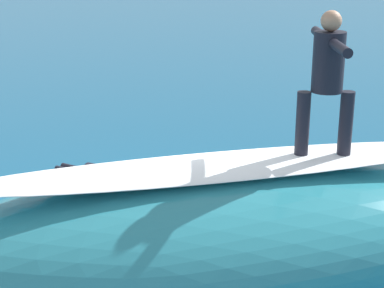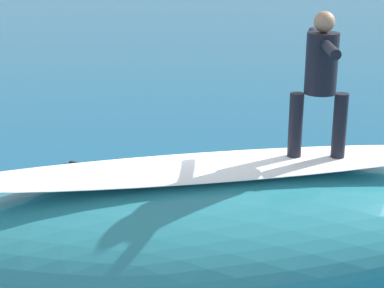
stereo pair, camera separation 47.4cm
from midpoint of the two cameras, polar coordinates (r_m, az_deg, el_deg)
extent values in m
plane|color=#145175|center=(9.62, -2.50, -7.87)|extent=(120.00, 120.00, 0.00)
ellipsoid|color=teal|center=(7.57, 0.79, -8.34)|extent=(7.64, 4.54, 1.70)
ellipsoid|color=white|center=(7.21, 0.82, -2.03)|extent=(6.14, 2.51, 0.08)
ellipsoid|color=#33B2D1|center=(7.62, 9.88, -1.19)|extent=(1.89, 1.32, 0.08)
cylinder|color=black|center=(7.45, 8.14, 1.82)|extent=(0.16, 0.16, 0.76)
cylinder|color=black|center=(7.55, 11.94, 1.82)|extent=(0.16, 0.16, 0.76)
cylinder|color=black|center=(7.33, 10.36, 7.26)|extent=(0.49, 0.49, 0.69)
sphere|color=tan|center=(7.25, 10.57, 10.83)|extent=(0.24, 0.24, 0.24)
cylinder|color=black|center=(6.81, 11.27, 8.44)|extent=(0.39, 0.59, 0.11)
cylinder|color=black|center=(7.76, 9.77, 9.70)|extent=(0.39, 0.59, 0.11)
ellipsoid|color=#E0563D|center=(11.40, -9.00, -3.55)|extent=(1.52, 2.09, 0.08)
cylinder|color=black|center=(11.34, -9.05, -2.70)|extent=(0.64, 0.83, 0.28)
sphere|color=tan|center=(11.03, -7.10, -2.91)|extent=(0.20, 0.20, 0.20)
cylinder|color=black|center=(11.77, -12.03, -2.50)|extent=(0.44, 0.64, 0.13)
cylinder|color=black|center=(11.88, -11.50, -2.26)|extent=(0.44, 0.64, 0.13)
ellipsoid|color=white|center=(9.99, -13.70, -6.82)|extent=(1.00, 0.91, 0.18)
camera|label=1|loc=(0.24, -91.47, -0.49)|focal=59.27mm
camera|label=2|loc=(0.24, 88.53, 0.49)|focal=59.27mm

